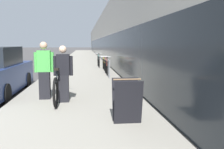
% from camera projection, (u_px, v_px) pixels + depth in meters
% --- Properties ---
extents(sidewalk_slab, '(3.79, 70.00, 0.16)m').
position_uv_depth(sidewalk_slab, '(83.00, 60.00, 25.88)').
color(sidewalk_slab, gray).
rests_on(sidewalk_slab, ground).
extents(storefront_facade, '(10.01, 70.00, 4.75)m').
position_uv_depth(storefront_facade, '(134.00, 39.00, 34.23)').
color(storefront_facade, '#BCB7AD').
rests_on(storefront_facade, ground).
extents(tandem_bicycle, '(0.52, 2.75, 0.97)m').
position_uv_depth(tandem_bicycle, '(59.00, 85.00, 7.17)').
color(tandem_bicycle, black).
rests_on(tandem_bicycle, sidewalk_slab).
extents(person_rider, '(0.53, 0.21, 1.55)m').
position_uv_depth(person_rider, '(63.00, 74.00, 6.79)').
color(person_rider, black).
rests_on(person_rider, sidewalk_slab).
extents(person_bystander, '(0.56, 0.22, 1.65)m').
position_uv_depth(person_bystander, '(44.00, 70.00, 7.16)').
color(person_bystander, black).
rests_on(person_bystander, sidewalk_slab).
extents(bike_rack_hoop, '(0.05, 0.60, 0.84)m').
position_uv_depth(bike_rack_hoop, '(109.00, 67.00, 11.67)').
color(bike_rack_hoop, gray).
rests_on(bike_rack_hoop, sidewalk_slab).
extents(cruiser_bike_nearest, '(0.52, 1.69, 0.91)m').
position_uv_depth(cruiser_bike_nearest, '(106.00, 67.00, 13.01)').
color(cruiser_bike_nearest, black).
rests_on(cruiser_bike_nearest, sidewalk_slab).
extents(cruiser_bike_middle, '(0.52, 1.62, 0.84)m').
position_uv_depth(cruiser_bike_middle, '(104.00, 64.00, 15.17)').
color(cruiser_bike_middle, black).
rests_on(cruiser_bike_middle, sidewalk_slab).
extents(cruiser_bike_farthest, '(0.52, 1.89, 0.93)m').
position_uv_depth(cruiser_bike_farthest, '(99.00, 61.00, 17.27)').
color(cruiser_bike_farthest, black).
rests_on(cruiser_bike_farthest, sidewalk_slab).
extents(sandwich_board_sign, '(0.56, 0.56, 0.90)m').
position_uv_depth(sandwich_board_sign, '(127.00, 100.00, 5.06)').
color(sandwich_board_sign, black).
rests_on(sandwich_board_sign, sidewalk_slab).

